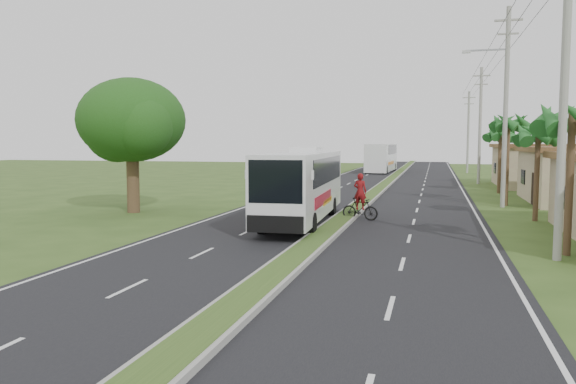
# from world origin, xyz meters

# --- Properties ---
(ground) EXTENTS (180.00, 180.00, 0.00)m
(ground) POSITION_xyz_m (0.00, 0.00, 0.00)
(ground) COLOR #31491B
(ground) RESTS_ON ground
(road_asphalt) EXTENTS (14.00, 160.00, 0.02)m
(road_asphalt) POSITION_xyz_m (0.00, 20.00, 0.01)
(road_asphalt) COLOR black
(road_asphalt) RESTS_ON ground
(median_strip) EXTENTS (1.20, 160.00, 0.18)m
(median_strip) POSITION_xyz_m (0.00, 20.00, 0.10)
(median_strip) COLOR gray
(median_strip) RESTS_ON ground
(lane_edge_left) EXTENTS (0.12, 160.00, 0.01)m
(lane_edge_left) POSITION_xyz_m (-6.70, 20.00, 0.00)
(lane_edge_left) COLOR silver
(lane_edge_left) RESTS_ON ground
(lane_edge_right) EXTENTS (0.12, 160.00, 0.01)m
(lane_edge_right) POSITION_xyz_m (6.70, 20.00, 0.00)
(lane_edge_right) COLOR silver
(lane_edge_right) RESTS_ON ground
(shop_far) EXTENTS (8.60, 11.60, 3.82)m
(shop_far) POSITION_xyz_m (14.00, 36.00, 1.93)
(shop_far) COLOR tan
(shop_far) RESTS_ON ground
(palm_verge_a) EXTENTS (2.40, 2.40, 5.45)m
(palm_verge_a) POSITION_xyz_m (9.00, 3.00, 4.74)
(palm_verge_a) COLOR #473321
(palm_verge_a) RESTS_ON ground
(palm_verge_b) EXTENTS (2.40, 2.40, 5.05)m
(palm_verge_b) POSITION_xyz_m (9.40, 12.00, 4.36)
(palm_verge_b) COLOR #473321
(palm_verge_b) RESTS_ON ground
(palm_verge_c) EXTENTS (2.40, 2.40, 5.85)m
(palm_verge_c) POSITION_xyz_m (8.80, 19.00, 5.12)
(palm_verge_c) COLOR #473321
(palm_verge_c) RESTS_ON ground
(palm_verge_d) EXTENTS (2.40, 2.40, 5.25)m
(palm_verge_d) POSITION_xyz_m (9.30, 28.00, 4.55)
(palm_verge_d) COLOR #473321
(palm_verge_d) RESTS_ON ground
(shade_tree) EXTENTS (6.30, 6.00, 7.54)m
(shade_tree) POSITION_xyz_m (-12.11, 10.02, 5.03)
(shade_tree) COLOR #473321
(shade_tree) RESTS_ON ground
(utility_pole_a) EXTENTS (1.60, 0.28, 11.00)m
(utility_pole_a) POSITION_xyz_m (8.50, 2.00, 5.67)
(utility_pole_a) COLOR gray
(utility_pole_a) RESTS_ON ground
(utility_pole_b) EXTENTS (3.20, 0.28, 12.00)m
(utility_pole_b) POSITION_xyz_m (8.47, 18.00, 6.26)
(utility_pole_b) COLOR gray
(utility_pole_b) RESTS_ON ground
(utility_pole_c) EXTENTS (1.60, 0.28, 11.00)m
(utility_pole_c) POSITION_xyz_m (8.50, 38.00, 5.67)
(utility_pole_c) COLOR gray
(utility_pole_c) RESTS_ON ground
(utility_pole_d) EXTENTS (1.60, 0.28, 10.50)m
(utility_pole_d) POSITION_xyz_m (8.50, 58.00, 5.42)
(utility_pole_d) COLOR gray
(utility_pole_d) RESTS_ON ground
(coach_bus_main) EXTENTS (2.95, 11.64, 3.73)m
(coach_bus_main) POSITION_xyz_m (-1.80, 8.39, 2.05)
(coach_bus_main) COLOR silver
(coach_bus_main) RESTS_ON ground
(coach_bus_far) EXTENTS (3.20, 12.95, 3.75)m
(coach_bus_far) POSITION_xyz_m (-2.51, 57.83, 2.13)
(coach_bus_far) COLOR white
(coach_bus_far) RESTS_ON ground
(motorcyclist) EXTENTS (1.95, 0.91, 2.40)m
(motorcyclist) POSITION_xyz_m (0.82, 10.03, 0.86)
(motorcyclist) COLOR black
(motorcyclist) RESTS_ON ground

